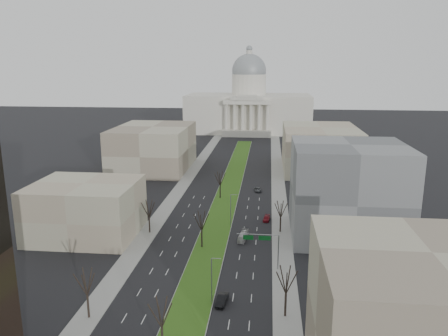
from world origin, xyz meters
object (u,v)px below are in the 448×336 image
Objects in this scene: car_red at (266,218)px; car_grey_far at (258,190)px; car_black at (222,299)px; box_van at (243,236)px.

car_grey_far is at bearing 102.15° from car_red.
car_black is 0.71× the size of box_van.
car_black reaches higher than car_red.
car_grey_far is (-3.32, 29.21, 0.01)m from car_red.
box_van is (2.12, 30.78, 0.16)m from car_black.
car_red is 0.63× the size of box_van.
box_van is (-5.77, -14.47, 0.33)m from car_red.
box_van reaches higher than car_black.
car_black is at bearing -102.73° from car_grey_far.
car_grey_far is 43.75m from box_van.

